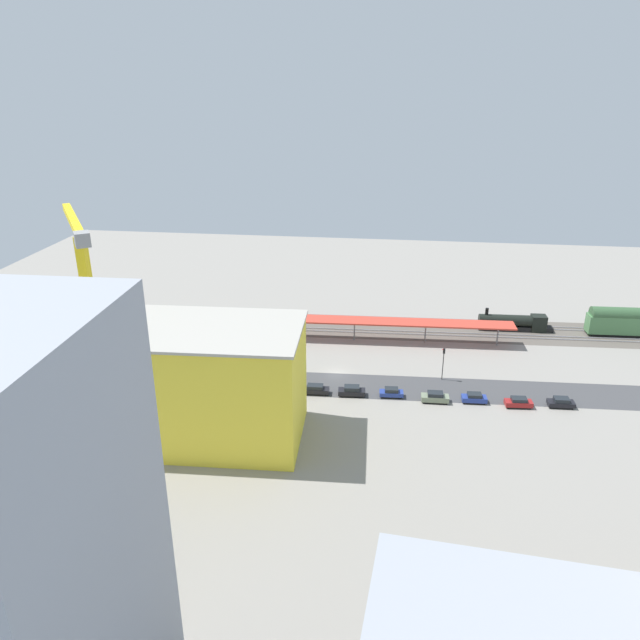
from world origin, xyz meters
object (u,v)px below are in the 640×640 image
(parked_car_1, at_px, (519,403))
(traffic_light, at_px, (443,359))
(parked_car_2, at_px, (474,398))
(parked_car_5, at_px, (352,391))
(locomotive, at_px, (516,323))
(parked_car_6, at_px, (315,390))
(street_tree_0, at_px, (259,342))
(street_tree_3, at_px, (188,341))
(box_truck_1, at_px, (205,383))
(parked_car_0, at_px, (561,403))
(parked_car_4, at_px, (391,393))
(street_tree_2, at_px, (152,334))
(parked_car_3, at_px, (435,398))
(parked_car_7, at_px, (276,385))
(construction_building, at_px, (202,384))
(platform_canopy_near, at_px, (355,321))
(tower_crane, at_px, (88,301))
(street_tree_1, at_px, (143,336))
(street_tree_4, at_px, (170,339))
(box_truck_0, at_px, (252,386))
(street_tree_5, at_px, (175,344))
(passenger_coach, at_px, (637,321))

(parked_car_1, height_order, traffic_light, traffic_light)
(parked_car_2, bearing_deg, parked_car_5, 0.60)
(locomotive, relative_size, parked_car_6, 3.23)
(locomotive, xyz_separation_m, street_tree_0, (50.87, 24.05, 3.16))
(traffic_light, bearing_deg, parked_car_5, 26.89)
(street_tree_3, bearing_deg, box_truck_1, 120.73)
(parked_car_0, xyz_separation_m, parked_car_4, (27.74, 0.12, -0.02))
(box_truck_1, height_order, street_tree_0, street_tree_0)
(street_tree_2, distance_m, traffic_light, 54.31)
(parked_car_4, bearing_deg, parked_car_0, -179.74)
(parked_car_3, xyz_separation_m, street_tree_0, (32.08, -9.67, 4.04))
(parked_car_7, xyz_separation_m, construction_building, (7.79, 15.45, 7.83))
(platform_canopy_near, bearing_deg, box_truck_1, 47.37)
(tower_crane, distance_m, street_tree_3, 24.11)
(parked_car_5, relative_size, street_tree_3, 0.71)
(street_tree_1, bearing_deg, traffic_light, 179.79)
(tower_crane, xyz_separation_m, street_tree_0, (-22.32, -17.73, -13.52))
(parked_car_5, xyz_separation_m, street_tree_1, (40.15, -8.13, 4.59))
(parked_car_0, bearing_deg, street_tree_0, -9.37)
(parked_car_1, xyz_separation_m, construction_building, (48.47, 14.61, 7.86))
(parked_car_4, relative_size, parked_car_6, 0.85)
(platform_canopy_near, bearing_deg, street_tree_1, 21.59)
(parked_car_0, height_order, street_tree_1, street_tree_1)
(street_tree_0, height_order, street_tree_4, street_tree_4)
(platform_canopy_near, bearing_deg, parked_car_4, 109.16)
(street_tree_1, distance_m, traffic_light, 55.79)
(box_truck_0, bearing_deg, street_tree_5, -30.60)
(platform_canopy_near, xyz_separation_m, passenger_coach, (-58.29, -9.73, -1.03))
(street_tree_0, distance_m, street_tree_1, 22.07)
(locomotive, height_order, street_tree_0, street_tree_0)
(street_tree_1, bearing_deg, parked_car_3, 170.95)
(street_tree_4, bearing_deg, parked_car_4, 168.29)
(parked_car_5, relative_size, street_tree_1, 0.58)
(parked_car_0, height_order, parked_car_3, parked_car_3)
(parked_car_5, xyz_separation_m, tower_crane, (40.43, 8.54, 17.61))
(parked_car_3, bearing_deg, street_tree_5, -10.06)
(box_truck_0, bearing_deg, parked_car_4, -174.30)
(parked_car_2, relative_size, street_tree_5, 0.68)
(box_truck_0, distance_m, street_tree_1, 25.57)
(platform_canopy_near, height_order, traffic_light, traffic_light)
(street_tree_2, relative_size, traffic_light, 1.29)
(parked_car_4, distance_m, construction_building, 32.62)
(box_truck_1, xyz_separation_m, street_tree_2, (13.64, -11.28, 3.66))
(parked_car_2, distance_m, parked_car_3, 6.51)
(parked_car_1, bearing_deg, locomotive, -98.86)
(street_tree_4, bearing_deg, locomotive, -160.45)
(parked_car_0, distance_m, box_truck_1, 59.54)
(parked_car_6, distance_m, parked_car_7, 6.91)
(construction_building, xyz_separation_m, tower_crane, (19.48, -6.45, 9.76))
(tower_crane, relative_size, street_tree_2, 3.91)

